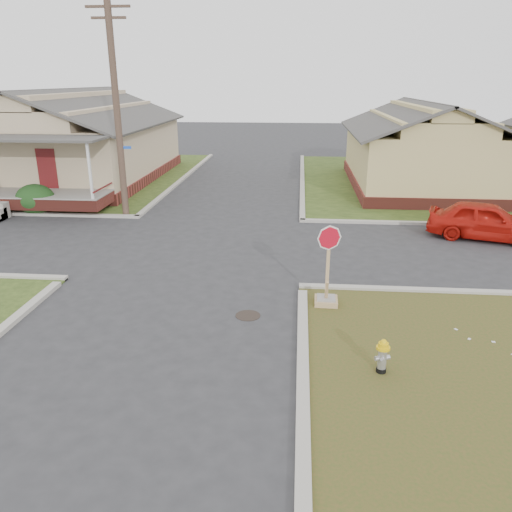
# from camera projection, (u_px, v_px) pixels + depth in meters

# --- Properties ---
(ground) EXTENTS (120.00, 120.00, 0.00)m
(ground) POSITION_uv_depth(u_px,v_px,m) (169.00, 304.00, 13.45)
(ground) COLOR #2B2B2E
(ground) RESTS_ON ground
(verge_far_left) EXTENTS (19.00, 19.00, 0.05)m
(verge_far_left) POSITION_uv_depth(u_px,v_px,m) (38.00, 175.00, 31.40)
(verge_far_left) COLOR #2B4016
(verge_far_left) RESTS_ON ground
(curbs) EXTENTS (80.00, 40.00, 0.12)m
(curbs) POSITION_uv_depth(u_px,v_px,m) (203.00, 246.00, 18.15)
(curbs) COLOR #A7A297
(curbs) RESTS_ON ground
(manhole) EXTENTS (0.64, 0.64, 0.01)m
(manhole) POSITION_uv_depth(u_px,v_px,m) (248.00, 315.00, 12.80)
(manhole) COLOR black
(manhole) RESTS_ON ground
(corner_house) EXTENTS (10.10, 15.50, 5.30)m
(corner_house) POSITION_uv_depth(u_px,v_px,m) (70.00, 142.00, 29.17)
(corner_house) COLOR maroon
(corner_house) RESTS_ON ground
(side_house_yellow) EXTENTS (7.60, 11.60, 4.70)m
(side_house_yellow) POSITION_uv_depth(u_px,v_px,m) (420.00, 148.00, 27.39)
(side_house_yellow) COLOR maroon
(side_house_yellow) RESTS_ON ground
(utility_pole) EXTENTS (1.80, 0.28, 9.00)m
(utility_pole) POSITION_uv_depth(u_px,v_px,m) (117.00, 107.00, 20.59)
(utility_pole) COLOR #3C2B23
(utility_pole) RESTS_ON ground
(fire_hydrant) EXTENTS (0.28, 0.28, 0.75)m
(fire_hydrant) POSITION_uv_depth(u_px,v_px,m) (383.00, 354.00, 10.12)
(fire_hydrant) COLOR black
(fire_hydrant) RESTS_ON ground
(stop_sign) EXTENTS (0.62, 0.61, 2.19)m
(stop_sign) POSITION_uv_depth(u_px,v_px,m) (327.00, 287.00, 13.21)
(stop_sign) COLOR tan
(stop_sign) RESTS_ON ground
(red_sedan) EXTENTS (4.50, 2.89, 1.42)m
(red_sedan) POSITION_uv_depth(u_px,v_px,m) (486.00, 221.00, 18.73)
(red_sedan) COLOR #B8150D
(red_sedan) RESTS_ON ground
(hedge_right) EXTENTS (1.60, 1.31, 1.22)m
(hedge_right) POSITION_uv_depth(u_px,v_px,m) (35.00, 199.00, 22.32)
(hedge_right) COLOR #133413
(hedge_right) RESTS_ON verge_far_left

